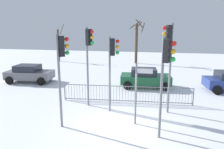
{
  "coord_description": "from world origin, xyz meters",
  "views": [
    {
      "loc": [
        1.5,
        -9.28,
        4.67
      ],
      "look_at": [
        -0.88,
        3.05,
        1.83
      ],
      "focal_mm": 34.56,
      "sensor_mm": 36.0,
      "label": 1
    }
  ],
  "objects_px": {
    "traffic_light_foreground_right": "(112,57)",
    "car_grey_mid": "(29,73)",
    "bare_tree_left": "(59,44)",
    "traffic_light_foreground_left": "(62,60)",
    "traffic_light_mid_left": "(166,66)",
    "bare_tree_centre": "(137,42)",
    "direction_sign_post": "(137,91)",
    "car_green_trailing": "(145,77)",
    "traffic_light_mid_right": "(169,49)",
    "traffic_light_rear_right": "(89,49)"
  },
  "relations": [
    {
      "from": "traffic_light_foreground_right",
      "to": "car_grey_mid",
      "type": "height_order",
      "value": "traffic_light_foreground_right"
    },
    {
      "from": "car_grey_mid",
      "to": "bare_tree_left",
      "type": "xyz_separation_m",
      "value": [
        -2.16,
        10.8,
        1.5
      ]
    },
    {
      "from": "traffic_light_foreground_left",
      "to": "bare_tree_left",
      "type": "height_order",
      "value": "bare_tree_left"
    },
    {
      "from": "traffic_light_mid_left",
      "to": "bare_tree_centre",
      "type": "xyz_separation_m",
      "value": [
        -2.62,
        18.64,
        -0.38
      ]
    },
    {
      "from": "bare_tree_left",
      "to": "direction_sign_post",
      "type": "bearing_deg",
      "value": -55.65
    },
    {
      "from": "traffic_light_foreground_right",
      "to": "car_grey_mid",
      "type": "relative_size",
      "value": 1.05
    },
    {
      "from": "traffic_light_foreground_left",
      "to": "traffic_light_mid_left",
      "type": "distance_m",
      "value": 4.53
    },
    {
      "from": "direction_sign_post",
      "to": "car_green_trailing",
      "type": "xyz_separation_m",
      "value": [
        0.12,
        6.62,
        -0.92
      ]
    },
    {
      "from": "traffic_light_mid_right",
      "to": "bare_tree_centre",
      "type": "distance_m",
      "value": 16.0
    },
    {
      "from": "car_green_trailing",
      "to": "bare_tree_centre",
      "type": "relative_size",
      "value": 0.72
    },
    {
      "from": "traffic_light_foreground_left",
      "to": "car_grey_mid",
      "type": "bearing_deg",
      "value": -175.44
    },
    {
      "from": "bare_tree_left",
      "to": "traffic_light_mid_left",
      "type": "bearing_deg",
      "value": -54.85
    },
    {
      "from": "traffic_light_mid_left",
      "to": "car_grey_mid",
      "type": "relative_size",
      "value": 1.09
    },
    {
      "from": "traffic_light_mid_right",
      "to": "car_green_trailing",
      "type": "bearing_deg",
      "value": -2.56
    },
    {
      "from": "traffic_light_mid_left",
      "to": "bare_tree_centre",
      "type": "height_order",
      "value": "bare_tree_centre"
    },
    {
      "from": "traffic_light_rear_right",
      "to": "traffic_light_foreground_right",
      "type": "xyz_separation_m",
      "value": [
        1.45,
        -0.5,
        -0.34
      ]
    },
    {
      "from": "car_grey_mid",
      "to": "bare_tree_centre",
      "type": "relative_size",
      "value": 0.72
    },
    {
      "from": "car_grey_mid",
      "to": "traffic_light_rear_right",
      "type": "bearing_deg",
      "value": -38.17
    },
    {
      "from": "traffic_light_mid_right",
      "to": "traffic_light_foreground_right",
      "type": "relative_size",
      "value": 1.17
    },
    {
      "from": "traffic_light_mid_right",
      "to": "car_green_trailing",
      "type": "xyz_separation_m",
      "value": [
        -1.32,
        4.88,
        -2.76
      ]
    },
    {
      "from": "traffic_light_rear_right",
      "to": "direction_sign_post",
      "type": "height_order",
      "value": "traffic_light_rear_right"
    },
    {
      "from": "traffic_light_rear_right",
      "to": "car_grey_mid",
      "type": "height_order",
      "value": "traffic_light_rear_right"
    },
    {
      "from": "traffic_light_mid_right",
      "to": "car_grey_mid",
      "type": "relative_size",
      "value": 1.23
    },
    {
      "from": "direction_sign_post",
      "to": "car_grey_mid",
      "type": "relative_size",
      "value": 0.76
    },
    {
      "from": "traffic_light_foreground_right",
      "to": "traffic_light_mid_right",
      "type": "bearing_deg",
      "value": 88.25
    },
    {
      "from": "traffic_light_mid_right",
      "to": "bare_tree_centre",
      "type": "bearing_deg",
      "value": -7.29
    },
    {
      "from": "traffic_light_foreground_left",
      "to": "car_grey_mid",
      "type": "height_order",
      "value": "traffic_light_foreground_left"
    },
    {
      "from": "car_green_trailing",
      "to": "bare_tree_left",
      "type": "xyz_separation_m",
      "value": [
        -11.82,
        10.5,
        1.5
      ]
    },
    {
      "from": "traffic_light_foreground_left",
      "to": "bare_tree_left",
      "type": "distance_m",
      "value": 19.85
    },
    {
      "from": "car_green_trailing",
      "to": "bare_tree_centre",
      "type": "height_order",
      "value": "bare_tree_centre"
    },
    {
      "from": "traffic_light_mid_right",
      "to": "traffic_light_rear_right",
      "type": "xyz_separation_m",
      "value": [
        -4.34,
        0.17,
        -0.15
      ]
    },
    {
      "from": "traffic_light_foreground_left",
      "to": "traffic_light_foreground_right",
      "type": "height_order",
      "value": "traffic_light_foreground_left"
    },
    {
      "from": "traffic_light_rear_right",
      "to": "car_green_trailing",
      "type": "bearing_deg",
      "value": 175.75
    },
    {
      "from": "traffic_light_foreground_right",
      "to": "bare_tree_left",
      "type": "relative_size",
      "value": 0.85
    },
    {
      "from": "direction_sign_post",
      "to": "bare_tree_centre",
      "type": "distance_m",
      "value": 17.55
    },
    {
      "from": "direction_sign_post",
      "to": "traffic_light_rear_right",
      "type": "bearing_deg",
      "value": 148.27
    },
    {
      "from": "traffic_light_rear_right",
      "to": "traffic_light_foreground_right",
      "type": "distance_m",
      "value": 1.57
    },
    {
      "from": "car_grey_mid",
      "to": "bare_tree_centre",
      "type": "xyz_separation_m",
      "value": [
        8.1,
        11.15,
        1.98
      ]
    },
    {
      "from": "traffic_light_mid_right",
      "to": "traffic_light_foreground_right",
      "type": "xyz_separation_m",
      "value": [
        -2.89,
        -0.33,
        -0.49
      ]
    },
    {
      "from": "direction_sign_post",
      "to": "car_grey_mid",
      "type": "distance_m",
      "value": 11.48
    },
    {
      "from": "traffic_light_mid_left",
      "to": "traffic_light_mid_right",
      "type": "bearing_deg",
      "value": -156.36
    },
    {
      "from": "traffic_light_foreground_right",
      "to": "traffic_light_mid_left",
      "type": "bearing_deg",
      "value": 37.3
    },
    {
      "from": "traffic_light_rear_right",
      "to": "bare_tree_left",
      "type": "height_order",
      "value": "bare_tree_left"
    },
    {
      "from": "bare_tree_left",
      "to": "bare_tree_centre",
      "type": "bearing_deg",
      "value": 1.91
    },
    {
      "from": "direction_sign_post",
      "to": "car_grey_mid",
      "type": "height_order",
      "value": "direction_sign_post"
    },
    {
      "from": "traffic_light_rear_right",
      "to": "car_green_trailing",
      "type": "height_order",
      "value": "traffic_light_rear_right"
    },
    {
      "from": "traffic_light_mid_left",
      "to": "car_green_trailing",
      "type": "distance_m",
      "value": 8.22
    },
    {
      "from": "traffic_light_foreground_right",
      "to": "direction_sign_post",
      "type": "distance_m",
      "value": 2.44
    },
    {
      "from": "bare_tree_left",
      "to": "car_green_trailing",
      "type": "bearing_deg",
      "value": -41.6
    },
    {
      "from": "car_grey_mid",
      "to": "bare_tree_left",
      "type": "height_order",
      "value": "bare_tree_left"
    }
  ]
}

